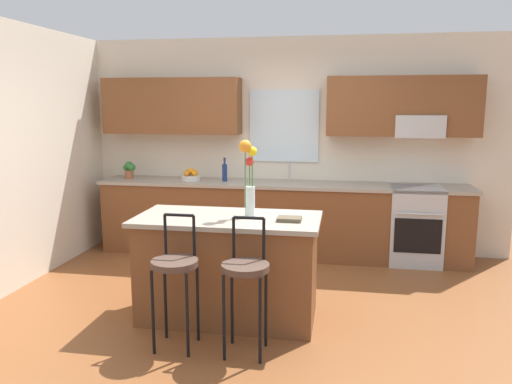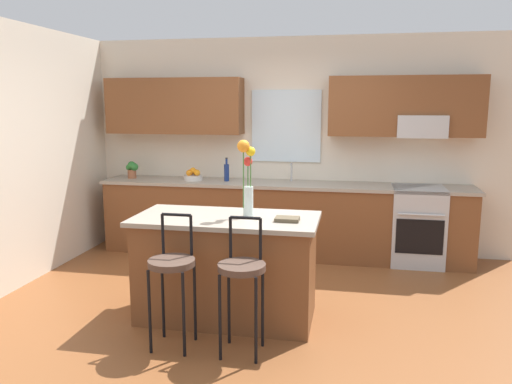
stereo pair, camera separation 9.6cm
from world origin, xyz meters
TOP-DOWN VIEW (x-y plane):
  - ground_plane at (0.00, 0.00)m, footprint 14.00×14.00m
  - wall_left at (-2.56, 0.30)m, footprint 0.12×4.60m
  - back_wall_assembly at (0.03, 1.98)m, footprint 5.60×0.50m
  - counter_run at (0.00, 1.70)m, footprint 4.56×0.64m
  - sink_faucet at (0.09, 1.84)m, footprint 0.02×0.13m
  - oven_range at (1.61, 1.68)m, footprint 0.60×0.64m
  - kitchen_island at (-0.21, -0.25)m, footprint 1.59×0.79m
  - bar_stool_near at (-0.49, -0.86)m, footprint 0.36×0.36m
  - bar_stool_middle at (0.06, -0.86)m, footprint 0.36×0.36m
  - flower_vase at (-0.04, -0.20)m, footprint 0.15×0.15m
  - cookbook at (0.33, -0.32)m, footprint 0.20×0.15m
  - fruit_bowl_oranges at (-1.15, 1.70)m, footprint 0.24×0.24m
  - bottle_olive_oil at (-0.71, 1.70)m, footprint 0.06×0.06m
  - potted_plant_small at (-1.98, 1.70)m, footprint 0.17×0.12m

SIDE VIEW (x-z plane):
  - ground_plane at x=0.00m, z-range 0.00..0.00m
  - oven_range at x=1.61m, z-range 0.00..0.92m
  - kitchen_island at x=-0.21m, z-range 0.00..0.92m
  - counter_run at x=0.00m, z-range 0.01..0.93m
  - bar_stool_near at x=-0.49m, z-range 0.11..1.16m
  - bar_stool_middle at x=0.06m, z-range 0.11..1.16m
  - cookbook at x=0.33m, z-range 0.92..0.95m
  - fruit_bowl_oranges at x=-1.15m, z-range 0.90..1.06m
  - bottle_olive_oil at x=-0.71m, z-range 0.89..1.18m
  - potted_plant_small at x=-1.98m, z-range 0.93..1.15m
  - sink_faucet at x=0.09m, z-range 0.95..1.18m
  - flower_vase at x=-0.04m, z-range 0.94..1.61m
  - wall_left at x=-2.56m, z-range 0.00..2.70m
  - back_wall_assembly at x=0.03m, z-range 0.16..2.86m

